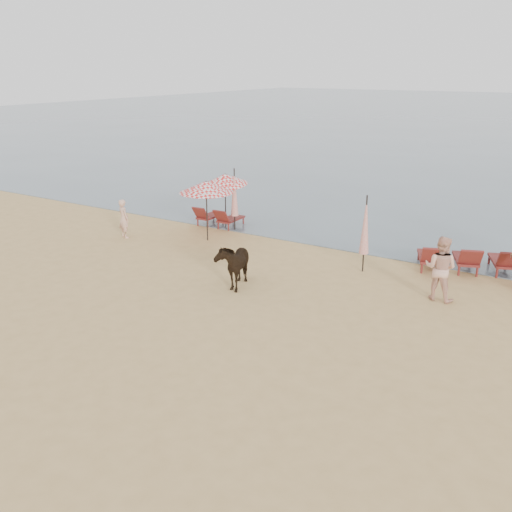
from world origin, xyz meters
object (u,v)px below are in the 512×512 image
(umbrella_open_left_a, at_px, (206,187))
(umbrella_closed_left, at_px, (234,193))
(beachgoer_left, at_px, (124,219))
(beachgoer_right_a, at_px, (440,268))
(lounger_cluster_left, at_px, (218,217))
(lounger_cluster_right, at_px, (486,260))
(umbrella_open_left_b, at_px, (225,179))
(cow, at_px, (233,263))
(umbrella_closed_right, at_px, (365,225))

(umbrella_open_left_a, bearing_deg, umbrella_closed_left, 94.50)
(beachgoer_left, xyz_separation_m, beachgoer_right_a, (12.26, 0.17, 0.19))
(umbrella_closed_left, bearing_deg, lounger_cluster_left, 171.53)
(lounger_cluster_right, xyz_separation_m, umbrella_open_left_b, (-10.44, 0.15, 1.58))
(cow, relative_size, beachgoer_right_a, 0.90)
(lounger_cluster_left, relative_size, beachgoer_right_a, 0.89)
(lounger_cluster_right, bearing_deg, umbrella_open_left_a, 169.49)
(lounger_cluster_right, relative_size, cow, 2.63)
(umbrella_open_left_b, height_order, beachgoer_right_a, umbrella_open_left_b)
(lounger_cluster_left, height_order, umbrella_closed_right, umbrella_closed_right)
(beachgoer_right_a, bearing_deg, umbrella_open_left_a, -3.96)
(umbrella_open_left_b, xyz_separation_m, beachgoer_left, (-2.55, -3.36, -1.27))
(umbrella_open_left_b, xyz_separation_m, cow, (4.03, -5.42, -1.31))
(umbrella_closed_left, height_order, umbrella_closed_right, umbrella_closed_left)
(umbrella_closed_left, relative_size, umbrella_closed_right, 1.00)
(umbrella_open_left_b, xyz_separation_m, umbrella_closed_left, (0.60, -0.21, -0.45))
(umbrella_closed_left, height_order, beachgoer_right_a, umbrella_closed_left)
(lounger_cluster_right, height_order, umbrella_closed_right, umbrella_closed_right)
(lounger_cluster_left, height_order, lounger_cluster_right, lounger_cluster_right)
(cow, xyz_separation_m, beachgoer_right_a, (5.69, 2.22, 0.23))
(cow, bearing_deg, umbrella_open_left_a, 116.19)
(cow, height_order, beachgoer_left, beachgoer_left)
(umbrella_open_left_a, xyz_separation_m, umbrella_closed_left, (0.11, 1.75, -0.53))
(umbrella_open_left_b, height_order, umbrella_closed_right, umbrella_closed_right)
(umbrella_closed_left, distance_m, umbrella_closed_right, 6.65)
(beachgoer_left, bearing_deg, umbrella_open_left_b, -107.22)
(umbrella_closed_left, bearing_deg, beachgoer_left, -134.86)
(lounger_cluster_left, bearing_deg, beachgoer_left, -124.97)
(lounger_cluster_left, relative_size, umbrella_open_left_b, 0.73)
(umbrella_open_left_b, relative_size, umbrella_closed_left, 0.91)
(cow, bearing_deg, umbrella_closed_right, 28.90)
(lounger_cluster_left, distance_m, umbrella_open_left_b, 1.67)
(umbrella_closed_left, xyz_separation_m, umbrella_closed_right, (6.37, -1.90, -0.00))
(umbrella_open_left_a, bearing_deg, beachgoer_right_a, 0.56)
(lounger_cluster_left, height_order, umbrella_open_left_b, umbrella_open_left_b)
(lounger_cluster_left, xyz_separation_m, umbrella_open_left_b, (0.37, 0.06, 1.63))
(umbrella_open_left_a, bearing_deg, lounger_cluster_left, 122.41)
(beachgoer_left, bearing_deg, lounger_cluster_left, -103.50)
(umbrella_closed_left, distance_m, cow, 6.30)
(umbrella_open_left_a, relative_size, cow, 1.36)
(lounger_cluster_right, bearing_deg, beachgoer_right_a, -124.08)
(cow, bearing_deg, lounger_cluster_left, 109.88)
(umbrella_open_left_b, bearing_deg, beachgoer_right_a, -31.30)
(lounger_cluster_left, xyz_separation_m, cow, (4.40, -5.35, 0.32))
(lounger_cluster_left, relative_size, cow, 0.99)
(beachgoer_right_a, bearing_deg, umbrella_closed_right, -17.94)
(lounger_cluster_right, distance_m, beachgoer_right_a, 3.17)
(umbrella_closed_left, bearing_deg, cow, -56.59)
(beachgoer_right_a, bearing_deg, lounger_cluster_left, -13.57)
(umbrella_open_left_a, height_order, umbrella_closed_right, umbrella_closed_right)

